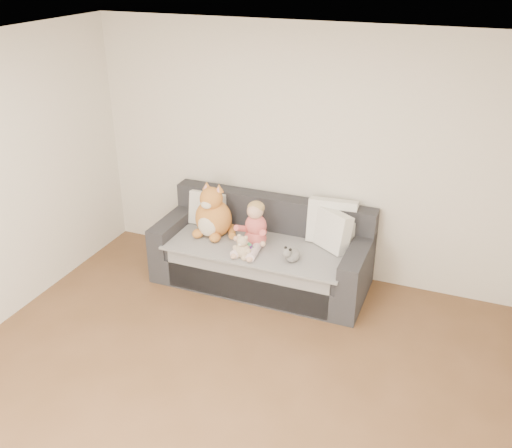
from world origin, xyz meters
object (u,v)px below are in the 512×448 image
(toddler, at_px, (254,229))
(plush_cat, at_px, (213,215))
(teddy_bear, at_px, (242,248))
(sippy_cup, at_px, (249,248))
(sofa, at_px, (263,254))

(toddler, distance_m, plush_cat, 0.51)
(toddler, distance_m, teddy_bear, 0.27)
(toddler, xyz_separation_m, sippy_cup, (0.01, -0.15, -0.14))
(sofa, height_order, sippy_cup, sofa)
(teddy_bear, xyz_separation_m, sippy_cup, (0.03, 0.10, -0.03))
(sofa, distance_m, toddler, 0.40)
(plush_cat, relative_size, teddy_bear, 2.43)
(sippy_cup, bearing_deg, teddy_bear, -108.36)
(sofa, xyz_separation_m, toddler, (-0.03, -0.16, 0.37))
(toddler, relative_size, teddy_bear, 1.99)
(sofa, bearing_deg, teddy_bear, -98.33)
(plush_cat, bearing_deg, sofa, 10.76)
(sippy_cup, bearing_deg, sofa, 84.92)
(toddler, xyz_separation_m, teddy_bear, (-0.03, -0.25, -0.10))
(sofa, distance_m, sippy_cup, 0.38)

